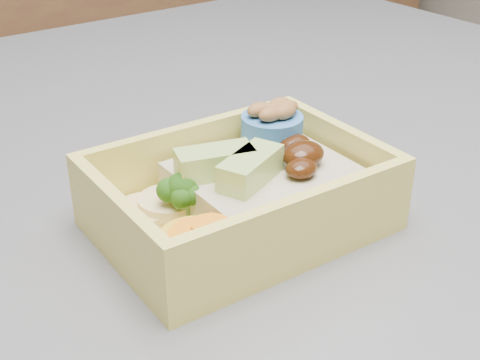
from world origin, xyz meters
TOP-DOWN VIEW (x-y plane):
  - bento_box at (0.09, -0.20)m, footprint 0.18×0.13m

SIDE VIEW (x-z plane):
  - bento_box at x=0.09m, z-range 0.91..0.98m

